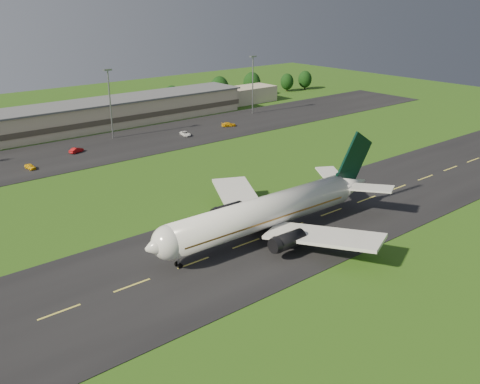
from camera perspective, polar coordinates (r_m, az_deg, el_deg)
ground at (r=98.96m, az=5.52°, el=-3.77°), size 360.00×360.00×0.00m
taxiway at (r=98.94m, az=5.52°, el=-3.74°), size 220.00×30.00×0.10m
apron at (r=155.10m, az=-13.67°, el=4.73°), size 260.00×30.00×0.10m
airliner at (r=93.12m, az=2.91°, el=-2.16°), size 51.27×42.17×15.57m
terminal at (r=178.16m, az=-15.47°, el=7.86°), size 145.00×16.00×8.40m
light_mast_centre at (r=161.54m, az=-13.75°, el=9.96°), size 2.40×1.20×20.35m
light_mast_east at (r=191.82m, az=1.37°, el=12.08°), size 2.40×1.20×20.35m
tree_line at (r=195.41m, az=-11.18°, el=9.57°), size 193.97×9.73×10.74m
service_vehicle_a at (r=140.39m, az=-21.47°, el=2.54°), size 1.92×3.86×1.26m
service_vehicle_b at (r=151.13m, az=-17.06°, el=4.29°), size 4.45×2.95×1.39m
service_vehicle_c at (r=163.19m, az=-5.84°, el=6.22°), size 2.95×4.92×1.28m
service_vehicle_d at (r=174.07m, az=-1.21°, el=7.22°), size 5.01×3.49×1.35m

